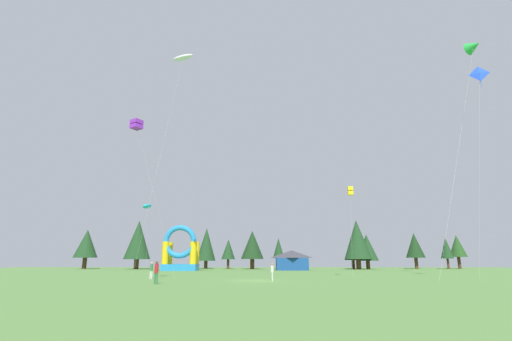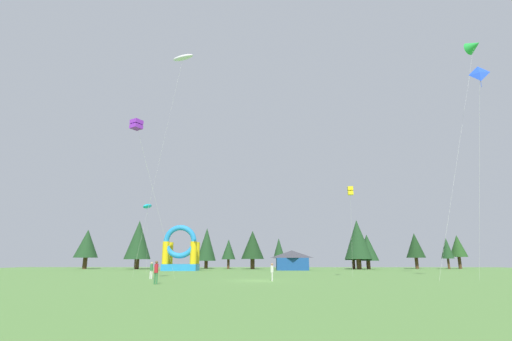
% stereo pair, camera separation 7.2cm
% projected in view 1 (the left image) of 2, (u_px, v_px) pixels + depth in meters
% --- Properties ---
extents(ground_plane, '(120.00, 120.00, 0.00)m').
position_uv_depth(ground_plane, '(255.00, 281.00, 34.62)').
color(ground_plane, '#5B8C42').
extents(kite_blue_diamond, '(2.05, 3.41, 21.34)m').
position_uv_depth(kite_blue_diamond, '(480.00, 74.00, 37.98)').
color(kite_blue_diamond, blue).
rests_on(kite_blue_diamond, ground_plane).
extents(kite_yellow_box, '(0.64, 2.71, 9.94)m').
position_uv_depth(kite_yellow_box, '(350.00, 191.00, 41.47)').
color(kite_yellow_box, yellow).
rests_on(kite_yellow_box, ground_plane).
extents(kite_white_parafoil, '(6.94, 3.62, 27.99)m').
position_uv_depth(kite_white_parafoil, '(183.00, 58.00, 47.93)').
color(kite_white_parafoil, white).
rests_on(kite_white_parafoil, ground_plane).
extents(kite_green_delta, '(10.37, 5.30, 27.98)m').
position_uv_depth(kite_green_delta, '(474.00, 46.00, 44.63)').
color(kite_green_delta, green).
rests_on(kite_green_delta, ground_plane).
extents(kite_cyan_parafoil, '(1.57, 4.09, 11.17)m').
position_uv_depth(kite_cyan_parafoil, '(147.00, 206.00, 60.61)').
color(kite_cyan_parafoil, '#19B7CC').
rests_on(kite_cyan_parafoil, ground_plane).
extents(kite_purple_box, '(3.87, 5.88, 14.79)m').
position_uv_depth(kite_purple_box, '(137.00, 125.00, 34.77)').
color(kite_purple_box, purple).
rests_on(kite_purple_box, ground_plane).
extents(person_left_edge, '(0.38, 0.38, 1.69)m').
position_uv_depth(person_left_edge, '(151.00, 269.00, 38.08)').
color(person_left_edge, silver).
rests_on(person_left_edge, ground_plane).
extents(person_near_camera, '(0.33, 0.33, 1.84)m').
position_uv_depth(person_near_camera, '(156.00, 270.00, 30.02)').
color(person_near_camera, '#33723F').
rests_on(person_near_camera, ground_plane).
extents(person_midfield, '(0.30, 0.30, 1.61)m').
position_uv_depth(person_midfield, '(272.00, 270.00, 34.14)').
color(person_midfield, silver).
rests_on(person_midfield, ground_plane).
extents(inflatable_blue_arch, '(6.03, 4.14, 7.87)m').
position_uv_depth(inflatable_blue_arch, '(180.00, 254.00, 64.91)').
color(inflatable_blue_arch, '#268CD8').
rests_on(inflatable_blue_arch, ground_plane).
extents(festival_tent, '(5.75, 4.09, 3.55)m').
position_uv_depth(festival_tent, '(292.00, 260.00, 67.79)').
color(festival_tent, '#19478C').
rests_on(festival_tent, ground_plane).
extents(tree_row_0, '(4.80, 4.80, 8.08)m').
position_uv_depth(tree_row_0, '(87.00, 244.00, 77.18)').
color(tree_row_0, '#4C331E').
rests_on(tree_row_0, ground_plane).
extents(tree_row_1, '(5.30, 5.30, 9.79)m').
position_uv_depth(tree_row_1, '(138.00, 240.00, 75.59)').
color(tree_row_1, '#4C331E').
rests_on(tree_row_1, ground_plane).
extents(tree_row_2, '(4.15, 4.15, 8.61)m').
position_uv_depth(tree_row_2, '(206.00, 244.00, 80.18)').
color(tree_row_2, '#4C331E').
rests_on(tree_row_2, ground_plane).
extents(tree_row_3, '(2.88, 2.88, 6.03)m').
position_uv_depth(tree_row_3, '(228.00, 249.00, 76.95)').
color(tree_row_3, '#4C331E').
rests_on(tree_row_3, ground_plane).
extents(tree_row_4, '(4.71, 4.71, 7.71)m').
position_uv_depth(tree_row_4, '(252.00, 245.00, 76.03)').
color(tree_row_4, '#4C331E').
rests_on(tree_row_4, ground_plane).
extents(tree_row_5, '(2.48, 2.48, 6.45)m').
position_uv_depth(tree_row_5, '(279.00, 248.00, 80.15)').
color(tree_row_5, '#4C331E').
rests_on(tree_row_5, ground_plane).
extents(tree_row_6, '(3.44, 3.44, 5.92)m').
position_uv_depth(tree_row_6, '(352.00, 250.00, 75.91)').
color(tree_row_6, '#4C331E').
rests_on(tree_row_6, ground_plane).
extents(tree_row_7, '(5.42, 5.42, 9.81)m').
position_uv_depth(tree_row_7, '(357.00, 240.00, 74.83)').
color(tree_row_7, '#4C331E').
rests_on(tree_row_7, ground_plane).
extents(tree_row_8, '(4.35, 4.35, 6.90)m').
position_uv_depth(tree_row_8, '(367.00, 248.00, 75.06)').
color(tree_row_8, '#4C331E').
rests_on(tree_row_8, ground_plane).
extents(tree_row_9, '(3.85, 3.85, 7.40)m').
position_uv_depth(tree_row_9, '(415.00, 246.00, 78.18)').
color(tree_row_9, '#4C331E').
rests_on(tree_row_9, ground_plane).
extents(tree_row_10, '(2.47, 2.47, 6.38)m').
position_uv_depth(tree_row_10, '(446.00, 248.00, 76.48)').
color(tree_row_10, '#4C331E').
rests_on(tree_row_10, ground_plane).
extents(tree_row_11, '(3.56, 3.56, 6.98)m').
position_uv_depth(tree_row_11, '(457.00, 246.00, 78.35)').
color(tree_row_11, '#4C331E').
rests_on(tree_row_11, ground_plane).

